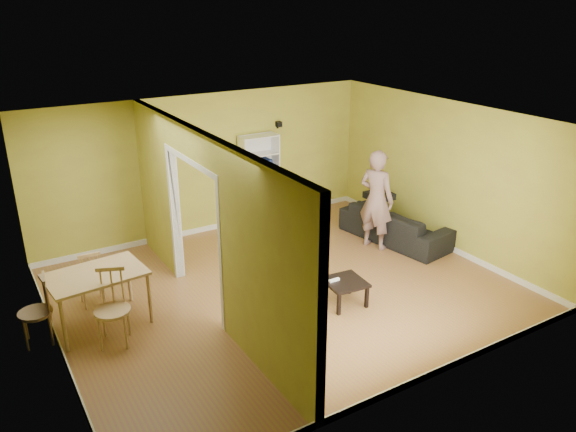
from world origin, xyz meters
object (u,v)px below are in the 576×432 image
Objects in this scene: chair_far at (90,277)px; sofa at (395,220)px; person at (377,191)px; chair_left at (35,311)px; bookshelf at (258,180)px; dining_table at (96,279)px; chair_near at (112,309)px; coffee_table at (345,284)px.

sofa is at bearing 175.52° from chair_far.
chair_left is (-5.63, -0.11, -0.58)m from person.
person is 4.86m from chair_far.
bookshelf is at bearing 30.99° from sofa.
person is 4.84m from dining_table.
bookshelf is 1.76× the size of chair_near.
chair_near reaches higher than sofa.
sofa is 2.57m from coffee_table.
chair_far reaches higher than dining_table.
person is 2.41m from bookshelf.
chair_far reaches higher than coffee_table.
person is 4.86m from chair_near.
chair_near reaches higher than dining_table.
chair_far is (0.04, 0.63, -0.27)m from dining_table.
person is 3.76× the size of coffee_table.
chair_near is 1.16× the size of chair_far.
sofa is at bearing 32.55° from coffee_table.
bookshelf reaches higher than coffee_table.
chair_near is at bearing 87.98° from sofa.
coffee_table is at bearing 149.90° from chair_far.
chair_left is 0.99m from chair_near.
coffee_table is at bearing 113.51° from sofa.
chair_far is at bearing 113.01° from chair_near.
chair_left is at bearing 39.45° from chair_far.
person is at bearing -59.57° from bookshelf.
chair_near is at bearing -142.88° from bookshelf.
sofa is 1.69× the size of dining_table.
coffee_table is (-2.16, -1.38, -0.08)m from sofa.
sofa is at bearing 1.10° from dining_table.
sofa is at bearing -107.23° from person.
person is at bearing 0.92° from dining_table.
bookshelf reaches higher than chair_near.
sofa reaches higher than dining_table.
bookshelf is (-1.22, 2.07, -0.16)m from person.
chair_near reaches higher than chair_far.
bookshelf is at bearing 123.17° from chair_left.
person is at bearing 174.65° from chair_far.
coffee_table is at bearing -21.93° from dining_table.
chair_left reaches higher than dining_table.
person is (-0.50, -0.02, 0.64)m from sofa.
sofa is 3.78× the size of coffee_table.
chair_far is at bearing 75.28° from sofa.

